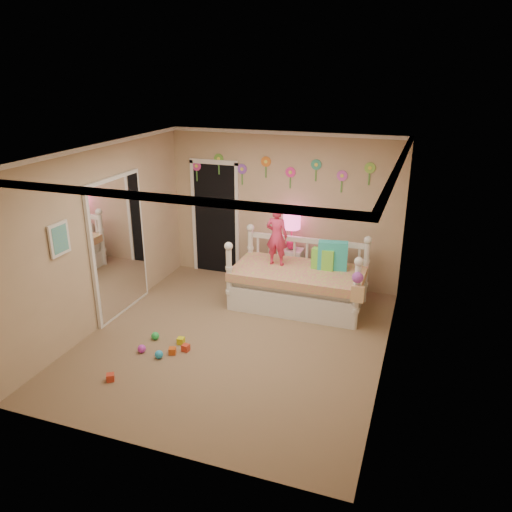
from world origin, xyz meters
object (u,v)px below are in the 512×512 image
at_px(daybed, 299,273).
at_px(table_lamp, 292,225).
at_px(nightstand, 291,267).
at_px(child, 277,236).

bearing_deg(daybed, table_lamp, 114.09).
bearing_deg(daybed, nightstand, 114.09).
bearing_deg(nightstand, table_lamp, -91.43).
height_order(child, nightstand, child).
bearing_deg(child, nightstand, -93.39).
height_order(daybed, nightstand, daybed).
distance_m(child, table_lamp, 0.64).
bearing_deg(child, table_lamp, -93.39).
bearing_deg(table_lamp, daybed, -65.64).
relative_size(daybed, table_lamp, 3.22).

